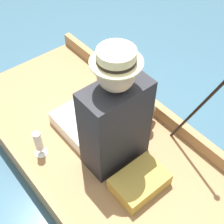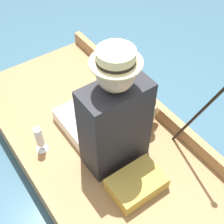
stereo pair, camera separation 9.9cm
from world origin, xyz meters
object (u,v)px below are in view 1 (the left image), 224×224
seated_person (109,118)px  wine_glass (38,142)px  teddy_bear (144,110)px  walking_cane (202,105)px

seated_person → wine_glass: 0.56m
seated_person → teddy_bear: (0.36, 0.03, -0.19)m
teddy_bear → walking_cane: walking_cane is taller
seated_person → wine_glass: bearing=136.0°
seated_person → teddy_bear: size_ratio=2.64×
seated_person → walking_cane: size_ratio=1.13×
seated_person → walking_cane: bearing=-47.4°
wine_glass → walking_cane: (0.87, -0.67, 0.35)m
seated_person → teddy_bear: 0.41m
walking_cane → teddy_bear: bearing=103.3°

